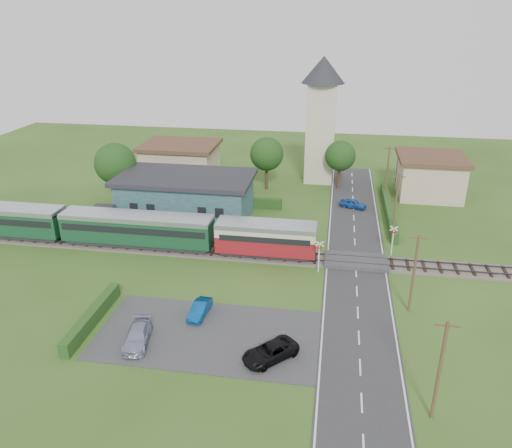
% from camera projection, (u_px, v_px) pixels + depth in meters
% --- Properties ---
extents(ground, '(120.00, 120.00, 0.00)m').
position_uv_depth(ground, '(253.00, 265.00, 49.19)').
color(ground, '#2D4C19').
extents(railway_track, '(76.00, 3.20, 0.49)m').
position_uv_depth(railway_track, '(256.00, 255.00, 50.96)').
color(railway_track, '#4C443D').
rests_on(railway_track, ground).
extents(road, '(6.00, 70.00, 0.05)m').
position_uv_depth(road, '(356.00, 273.00, 47.69)').
color(road, '#28282B').
rests_on(road, ground).
extents(car_park, '(17.00, 9.00, 0.08)m').
position_uv_depth(car_park, '(208.00, 335.00, 38.51)').
color(car_park, '#333335').
rests_on(car_park, ground).
extents(crossing_deck, '(6.20, 3.40, 0.45)m').
position_uv_depth(crossing_deck, '(356.00, 261.00, 49.43)').
color(crossing_deck, '#333335').
rests_on(crossing_deck, ground).
extents(platform, '(30.00, 3.00, 0.45)m').
position_uv_depth(platform, '(172.00, 235.00, 55.31)').
color(platform, gray).
rests_on(platform, ground).
extents(equipment_hut, '(2.30, 2.30, 2.55)m').
position_uv_depth(equipment_hut, '(103.00, 218.00, 55.91)').
color(equipment_hut, beige).
rests_on(equipment_hut, platform).
extents(station_building, '(16.00, 9.00, 5.30)m').
position_uv_depth(station_building, '(186.00, 196.00, 59.61)').
color(station_building, '#23464C').
rests_on(station_building, ground).
extents(train, '(43.20, 2.90, 3.40)m').
position_uv_depth(train, '(109.00, 227.00, 52.51)').
color(train, '#232328').
rests_on(train, ground).
extents(church_tower, '(6.00, 6.00, 17.60)m').
position_uv_depth(church_tower, '(322.00, 111.00, 69.85)').
color(church_tower, beige).
rests_on(church_tower, ground).
extents(house_west, '(10.80, 8.80, 5.50)m').
position_uv_depth(house_west, '(181.00, 162.00, 73.03)').
color(house_west, tan).
rests_on(house_west, ground).
extents(house_east, '(8.80, 8.80, 5.50)m').
position_uv_depth(house_east, '(430.00, 175.00, 66.90)').
color(house_east, tan).
rests_on(house_east, ground).
extents(hedge_carpark, '(0.80, 9.00, 1.20)m').
position_uv_depth(hedge_carpark, '(92.00, 317.00, 39.70)').
color(hedge_carpark, '#193814').
rests_on(hedge_carpark, ground).
extents(hedge_roadside, '(0.80, 18.00, 1.20)m').
position_uv_depth(hedge_roadside, '(388.00, 209.00, 61.36)').
color(hedge_roadside, '#193814').
rests_on(hedge_roadside, ground).
extents(hedge_station, '(22.00, 0.80, 1.30)m').
position_uv_depth(hedge_station, '(197.00, 199.00, 64.50)').
color(hedge_station, '#193814').
rests_on(hedge_station, ground).
extents(tree_a, '(5.20, 5.20, 8.00)m').
position_uv_depth(tree_a, '(115.00, 164.00, 62.77)').
color(tree_a, '#332316').
rests_on(tree_a, ground).
extents(tree_b, '(4.60, 4.60, 7.34)m').
position_uv_depth(tree_b, '(267.00, 154.00, 68.40)').
color(tree_b, '#332316').
rests_on(tree_b, ground).
extents(tree_c, '(4.20, 4.20, 6.78)m').
position_uv_depth(tree_c, '(340.00, 156.00, 68.87)').
color(tree_c, '#332316').
rests_on(tree_c, ground).
extents(utility_pole_a, '(1.40, 0.22, 7.00)m').
position_uv_depth(utility_pole_a, '(440.00, 370.00, 29.31)').
color(utility_pole_a, '#473321').
rests_on(utility_pole_a, ground).
extents(utility_pole_b, '(1.40, 0.22, 7.00)m').
position_uv_depth(utility_pole_b, '(414.00, 273.00, 40.20)').
color(utility_pole_b, '#473321').
rests_on(utility_pole_b, ground).
extents(utility_pole_c, '(1.40, 0.22, 7.00)m').
position_uv_depth(utility_pole_c, '(396.00, 203.00, 54.73)').
color(utility_pole_c, '#473321').
rests_on(utility_pole_c, ground).
extents(utility_pole_d, '(1.40, 0.22, 7.00)m').
position_uv_depth(utility_pole_d, '(387.00, 172.00, 65.62)').
color(utility_pole_d, '#473321').
rests_on(utility_pole_d, ground).
extents(crossing_signal_near, '(0.84, 0.28, 3.28)m').
position_uv_depth(crossing_signal_near, '(319.00, 252.00, 47.03)').
color(crossing_signal_near, silver).
rests_on(crossing_signal_near, ground).
extents(crossing_signal_far, '(0.84, 0.28, 3.28)m').
position_uv_depth(crossing_signal_far, '(393.00, 236.00, 50.31)').
color(crossing_signal_far, silver).
rests_on(crossing_signal_far, ground).
extents(streetlamp_west, '(0.30, 0.30, 5.15)m').
position_uv_depth(streetlamp_west, '(122.00, 167.00, 69.43)').
color(streetlamp_west, '#3F3F47').
rests_on(streetlamp_west, ground).
extents(streetlamp_east, '(0.30, 0.30, 5.15)m').
position_uv_depth(streetlamp_east, '(397.00, 166.00, 70.12)').
color(streetlamp_east, '#3F3F47').
rests_on(streetlamp_east, ground).
extents(car_on_road, '(3.60, 2.32, 1.14)m').
position_uv_depth(car_on_road, '(353.00, 204.00, 63.19)').
color(car_on_road, '#1B4A9C').
rests_on(car_on_road, road).
extents(car_park_blue, '(1.41, 3.39, 1.09)m').
position_uv_depth(car_park_blue, '(200.00, 309.00, 40.74)').
color(car_park_blue, navy).
rests_on(car_park_blue, car_park).
extents(car_park_silver, '(2.40, 4.38, 1.20)m').
position_uv_depth(car_park_silver, '(138.00, 336.00, 37.26)').
color(car_park_silver, '#8E93B0').
rests_on(car_park_silver, car_park).
extents(car_park_dark, '(4.38, 4.41, 1.18)m').
position_uv_depth(car_park_dark, '(270.00, 352.00, 35.56)').
color(car_park_dark, black).
rests_on(car_park_dark, car_park).
extents(pedestrian_near, '(0.71, 0.48, 1.87)m').
position_uv_depth(pedestrian_near, '(229.00, 231.00, 53.29)').
color(pedestrian_near, gray).
rests_on(pedestrian_near, platform).
extents(pedestrian_far, '(0.94, 1.06, 1.80)m').
position_uv_depth(pedestrian_far, '(119.00, 224.00, 55.21)').
color(pedestrian_far, gray).
rests_on(pedestrian_far, platform).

